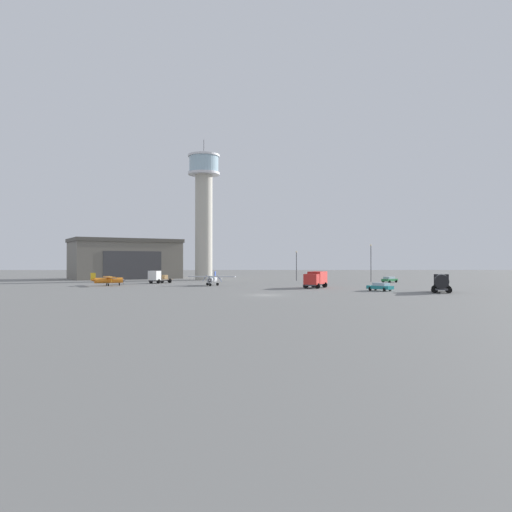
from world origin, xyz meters
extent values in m
plane|color=slate|center=(0.00, 0.00, 0.00)|extent=(400.00, 400.00, 0.00)
cylinder|color=#B2AD9E|center=(-14.32, 56.40, 13.75)|extent=(4.51, 4.51, 27.51)
cylinder|color=silver|center=(-14.32, 56.40, 27.81)|extent=(8.28, 8.28, 0.60)
cylinder|color=#99B7C6|center=(-14.32, 56.40, 30.18)|extent=(7.62, 7.62, 4.14)
cylinder|color=silver|center=(-14.32, 56.40, 32.50)|extent=(8.28, 8.28, 0.50)
cylinder|color=#38383D|center=(-14.32, 56.40, 34.75)|extent=(0.16, 0.16, 4.00)
cube|color=#6B665B|center=(-37.58, 66.99, 5.06)|extent=(32.87, 28.12, 10.12)
cube|color=#4A4740|center=(-37.58, 66.99, 10.62)|extent=(33.68, 28.94, 1.00)
cube|color=#38383A|center=(-33.58, 59.87, 3.79)|extent=(13.79, 7.83, 7.59)
cylinder|color=orange|center=(-30.49, 26.89, 1.07)|extent=(5.41, 3.35, 1.09)
cone|color=#38383D|center=(-27.83, 28.17, 1.07)|extent=(1.04, 1.03, 0.76)
cube|color=#38383D|center=(-27.83, 28.17, 1.07)|extent=(0.09, 0.10, 1.67)
cube|color=orange|center=(-30.25, 27.01, 1.70)|extent=(4.98, 8.48, 0.18)
cylinder|color=gold|center=(-29.65, 25.74, 1.34)|extent=(0.44, 0.81, 1.19)
cylinder|color=gold|center=(-30.86, 28.27, 1.34)|extent=(0.44, 0.81, 1.19)
cube|color=#99B7C6|center=(-29.54, 27.35, 1.37)|extent=(1.25, 1.20, 0.61)
cone|color=orange|center=(-33.15, 25.62, 1.16)|extent=(1.46, 1.27, 0.82)
cube|color=gold|center=(-33.15, 25.62, 1.86)|extent=(0.92, 0.51, 1.49)
cube|color=orange|center=(-33.15, 25.62, 1.29)|extent=(1.85, 2.71, 0.09)
cylinder|color=black|center=(-28.59, 27.81, 0.26)|extent=(0.36, 0.54, 0.53)
cylinder|color=black|center=(-30.23, 25.95, 0.26)|extent=(0.36, 0.54, 0.53)
cylinder|color=black|center=(-31.06, 27.69, 0.26)|extent=(0.36, 0.54, 0.53)
cylinder|color=#B7BABF|center=(-9.85, 27.31, 1.15)|extent=(1.82, 5.97, 1.17)
cone|color=#38383D|center=(-10.21, 24.16, 1.15)|extent=(0.91, 0.93, 0.82)
cube|color=#38383D|center=(-10.21, 24.16, 1.15)|extent=(0.10, 0.07, 1.79)
cube|color=#B7BABF|center=(-9.88, 27.03, 1.83)|extent=(9.51, 2.46, 0.19)
cylinder|color=#2847A8|center=(-11.38, 27.20, 1.44)|extent=(0.93, 0.18, 1.28)
cylinder|color=#2847A8|center=(-8.39, 26.86, 1.44)|extent=(0.93, 0.18, 1.28)
cube|color=#99B7C6|center=(-9.98, 26.18, 1.47)|extent=(1.04, 1.13, 0.66)
cone|color=#B7BABF|center=(-9.50, 30.45, 1.24)|extent=(1.02, 1.41, 0.88)
cube|color=#2847A8|center=(-9.50, 30.45, 2.00)|extent=(0.23, 1.04, 1.60)
cube|color=#B7BABF|center=(-9.50, 30.45, 1.38)|extent=(2.90, 1.16, 0.09)
cylinder|color=black|center=(-10.11, 25.06, 0.28)|extent=(0.58, 0.22, 0.56)
cylinder|color=black|center=(-10.86, 27.61, 0.28)|extent=(0.58, 0.22, 0.56)
cylinder|color=black|center=(-8.80, 27.38, 0.28)|extent=(0.58, 0.22, 0.56)
cube|color=#38383D|center=(9.76, 18.57, 0.62)|extent=(4.65, 6.70, 0.24)
cube|color=red|center=(8.72, 16.47, 1.67)|extent=(3.00, 2.72, 1.87)
cube|color=#99B7C6|center=(8.34, 15.71, 2.05)|extent=(1.90, 1.00, 0.93)
cube|color=red|center=(10.23, 19.52, 1.87)|extent=(4.14, 5.01, 2.26)
cylinder|color=black|center=(9.73, 16.04, 0.50)|extent=(1.02, 0.69, 1.00)
cylinder|color=black|center=(7.76, 17.02, 0.50)|extent=(1.02, 0.69, 1.00)
cylinder|color=black|center=(11.61, 19.82, 0.50)|extent=(1.02, 0.69, 1.00)
cylinder|color=black|center=(9.64, 20.80, 0.50)|extent=(1.02, 0.69, 1.00)
cube|color=#38383D|center=(-22.16, 38.20, 0.62)|extent=(4.65, 5.84, 0.24)
cube|color=white|center=(-23.23, 36.48, 1.76)|extent=(2.94, 2.65, 2.04)
cube|color=#99B7C6|center=(-23.61, 35.86, 2.17)|extent=(1.84, 1.18, 1.02)
cube|color=brown|center=(-21.67, 39.00, 0.82)|extent=(4.09, 4.50, 0.16)
cube|color=#997547|center=(-21.47, 39.32, 1.35)|extent=(1.40, 1.40, 0.90)
cylinder|color=black|center=(-22.25, 35.94, 0.50)|extent=(1.00, 0.76, 1.00)
cylinder|color=black|center=(-24.15, 37.11, 0.50)|extent=(1.00, 0.76, 1.00)
cylinder|color=black|center=(-20.32, 39.05, 0.50)|extent=(1.00, 0.76, 1.00)
cylinder|color=black|center=(-22.22, 40.22, 0.50)|extent=(1.00, 0.76, 1.00)
cube|color=#38383D|center=(27.74, 5.63, 0.62)|extent=(4.12, 6.92, 0.24)
cube|color=black|center=(28.62, 7.89, 1.77)|extent=(2.78, 2.57, 2.05)
cube|color=#99B7C6|center=(28.94, 8.71, 2.18)|extent=(1.82, 0.77, 1.03)
cylinder|color=black|center=(27.35, 4.61, 1.81)|extent=(3.64, 5.01, 2.14)
cylinder|color=black|center=(27.65, 8.19, 0.50)|extent=(1.03, 0.62, 1.00)
cylinder|color=black|center=(29.54, 7.46, 0.50)|extent=(1.03, 0.62, 1.00)
cylinder|color=black|center=(26.06, 4.11, 0.50)|extent=(1.03, 0.62, 1.00)
cylinder|color=black|center=(27.96, 3.38, 0.50)|extent=(1.03, 0.62, 1.00)
cube|color=#287A42|center=(29.70, 40.25, 0.59)|extent=(4.27, 4.02, 0.55)
cube|color=#99B7C6|center=(29.55, 40.12, 1.12)|extent=(2.79, 2.71, 0.50)
cylinder|color=black|center=(30.19, 41.76, 0.32)|extent=(0.55, 0.60, 0.64)
cylinder|color=black|center=(31.26, 40.51, 0.32)|extent=(0.55, 0.60, 0.64)
cylinder|color=black|center=(28.14, 40.00, 0.32)|extent=(0.55, 0.60, 0.64)
cylinder|color=black|center=(29.21, 38.75, 0.32)|extent=(0.55, 0.60, 0.64)
cube|color=teal|center=(19.12, 9.52, 0.59)|extent=(4.07, 4.34, 0.55)
cube|color=#99B7C6|center=(19.26, 9.36, 1.12)|extent=(2.74, 2.82, 0.50)
cylinder|color=black|center=(17.60, 10.04, 0.32)|extent=(0.60, 0.55, 0.64)
cylinder|color=black|center=(18.84, 11.10, 0.32)|extent=(0.60, 0.55, 0.64)
cylinder|color=black|center=(19.41, 7.94, 0.32)|extent=(0.60, 0.55, 0.64)
cylinder|color=black|center=(20.64, 9.00, 0.32)|extent=(0.60, 0.55, 0.64)
cylinder|color=#38383D|center=(26.64, 45.02, 4.26)|extent=(0.18, 0.18, 8.53)
sphere|color=#F9E5B2|center=(26.64, 45.02, 8.75)|extent=(0.44, 0.44, 0.44)
cylinder|color=#38383D|center=(9.39, 50.93, 3.52)|extent=(0.18, 0.18, 7.03)
sphere|color=#F9E5B2|center=(9.39, 50.93, 7.25)|extent=(0.44, 0.44, 0.44)
camera|label=1|loc=(-2.40, -69.49, 4.90)|focal=33.82mm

